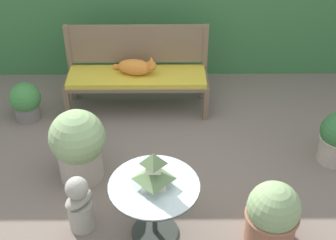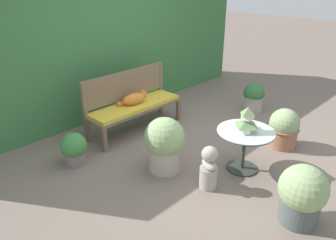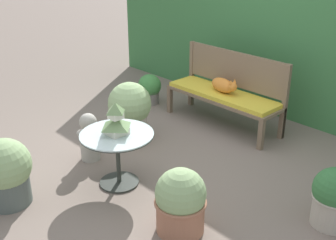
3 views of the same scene
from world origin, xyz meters
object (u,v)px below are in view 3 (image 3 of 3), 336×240
garden_bust (89,137)px  potted_plant_table_far (334,197)px  potted_plant_path_edge (6,172)px  patio_table (117,144)px  potted_plant_bench_left (130,110)px  garden_bench (223,97)px  cat (224,85)px  potted_plant_hedge_corner (180,202)px  potted_plant_table_near (150,89)px  pagoda_birdhouse (116,121)px

garden_bust → potted_plant_table_far: garden_bust is taller
potted_plant_path_edge → potted_plant_table_far: potted_plant_path_edge is taller
patio_table → potted_plant_bench_left: bearing=134.7°
garden_bench → potted_plant_path_edge: bearing=-94.3°
cat → patio_table: cat is taller
garden_bench → cat: cat is taller
garden_bench → potted_plant_hedge_corner: 2.28m
potted_plant_table_near → potted_plant_table_far: (3.27, -0.75, 0.05)m
cat → potted_plant_table_far: bearing=-15.5°
garden_bench → potted_plant_hedge_corner: bearing=-58.8°
garden_bench → cat: 0.16m
patio_table → potted_plant_table_near: patio_table is taller
potted_plant_hedge_corner → potted_plant_table_far: potted_plant_hedge_corner is taller
patio_table → potted_plant_bench_left: (-0.72, 0.73, -0.06)m
cat → pagoda_birdhouse: 1.91m
patio_table → garden_bench: bearing=96.8°
patio_table → potted_plant_table_far: size_ratio=1.33×
potted_plant_path_edge → potted_plant_bench_left: (-0.29, 1.69, 0.05)m
pagoda_birdhouse → garden_bust: 0.77m
potted_plant_path_edge → patio_table: bearing=65.5°
potted_plant_table_near → potted_plant_hedge_corner: bearing=-36.0°
garden_bust → potted_plant_table_far: (2.43, 0.87, 0.01)m
patio_table → pagoda_birdhouse: pagoda_birdhouse is taller
pagoda_birdhouse → potted_plant_table_far: size_ratio=0.59×
potted_plant_path_edge → garden_bust: bearing=100.5°
potted_plant_table_near → potted_plant_path_edge: 2.85m
patio_table → pagoda_birdhouse: size_ratio=2.25×
garden_bust → potted_plant_bench_left: bearing=43.7°
patio_table → potted_plant_table_far: bearing=27.6°
potted_plant_bench_left → cat: bearing=67.0°
garden_bust → potted_plant_path_edge: size_ratio=0.84×
pagoda_birdhouse → potted_plant_table_near: 2.29m
potted_plant_path_edge → potted_plant_table_far: bearing=40.4°
garden_bench → patio_table: patio_table is taller
cat → potted_plant_table_near: size_ratio=1.09×
cat → potted_plant_hedge_corner: (1.18, -1.96, -0.26)m
pagoda_birdhouse → potted_plant_path_edge: pagoda_birdhouse is taller
pagoda_birdhouse → potted_plant_hedge_corner: pagoda_birdhouse is taller
patio_table → potted_plant_table_near: (-1.47, 1.69, -0.22)m
cat → potted_plant_hedge_corner: 2.31m
patio_table → potted_plant_path_edge: 1.06m
potted_plant_table_near → potted_plant_path_edge: (1.03, -2.65, 0.11)m
potted_plant_table_far → potted_plant_path_edge: bearing=-139.6°
potted_plant_table_far → garden_bench: bearing=155.1°
potted_plant_table_near → potted_plant_table_far: bearing=-12.9°
patio_table → potted_plant_bench_left: 1.03m
garden_bench → garden_bust: bearing=-102.6°
potted_plant_table_near → patio_table: bearing=-49.0°
potted_plant_hedge_corner → garden_bust: bearing=174.8°
pagoda_birdhouse → potted_plant_hedge_corner: size_ratio=0.55×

